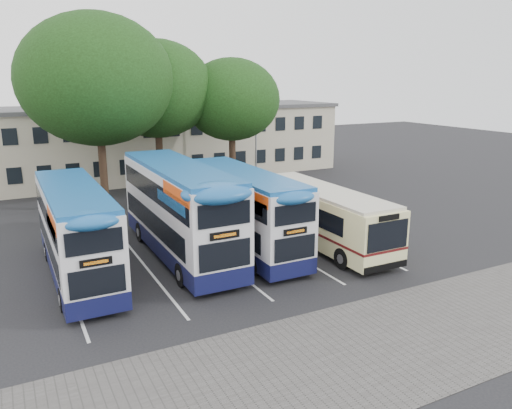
{
  "coord_description": "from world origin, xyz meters",
  "views": [
    {
      "loc": [
        -12.61,
        -16.29,
        8.57
      ],
      "look_at": [
        -1.69,
        5.0,
        2.46
      ],
      "focal_mm": 35.0,
      "sensor_mm": 36.0,
      "label": 1
    }
  ],
  "objects_px": {
    "tree_left": "(96,80)",
    "bus_single": "(321,213)",
    "tree_right": "(232,100)",
    "bus_dd_mid": "(179,207)",
    "lamp_post": "(256,122)",
    "tree_mid": "(156,89)",
    "bus_dd_left": "(76,228)",
    "bus_dd_right": "(244,207)"
  },
  "relations": [
    {
      "from": "tree_left",
      "to": "tree_mid",
      "type": "height_order",
      "value": "tree_left"
    },
    {
      "from": "tree_mid",
      "to": "bus_single",
      "type": "relative_size",
      "value": 1.11
    },
    {
      "from": "lamp_post",
      "to": "bus_dd_mid",
      "type": "relative_size",
      "value": 0.83
    },
    {
      "from": "tree_right",
      "to": "bus_dd_left",
      "type": "relative_size",
      "value": 1.02
    },
    {
      "from": "tree_left",
      "to": "bus_single",
      "type": "bearing_deg",
      "value": -54.39
    },
    {
      "from": "tree_right",
      "to": "bus_dd_right",
      "type": "xyz_separation_m",
      "value": [
        -4.94,
        -12.17,
        -4.72
      ]
    },
    {
      "from": "bus_single",
      "to": "tree_left",
      "type": "bearing_deg",
      "value": 125.61
    },
    {
      "from": "lamp_post",
      "to": "bus_single",
      "type": "height_order",
      "value": "lamp_post"
    },
    {
      "from": "tree_mid",
      "to": "bus_single",
      "type": "bearing_deg",
      "value": -72.47
    },
    {
      "from": "bus_dd_right",
      "to": "bus_single",
      "type": "xyz_separation_m",
      "value": [
        4.04,
        -0.94,
        -0.56
      ]
    },
    {
      "from": "tree_left",
      "to": "bus_dd_left",
      "type": "relative_size",
      "value": 1.29
    },
    {
      "from": "bus_dd_left",
      "to": "lamp_post",
      "type": "bearing_deg",
      "value": 41.66
    },
    {
      "from": "bus_dd_mid",
      "to": "bus_dd_right",
      "type": "relative_size",
      "value": 1.11
    },
    {
      "from": "lamp_post",
      "to": "tree_mid",
      "type": "xyz_separation_m",
      "value": [
        -8.53,
        -1.39,
        2.69
      ]
    },
    {
      "from": "tree_right",
      "to": "lamp_post",
      "type": "bearing_deg",
      "value": 35.71
    },
    {
      "from": "tree_left",
      "to": "tree_right",
      "type": "distance_m",
      "value": 9.8
    },
    {
      "from": "tree_mid",
      "to": "lamp_post",
      "type": "bearing_deg",
      "value": 9.27
    },
    {
      "from": "lamp_post",
      "to": "bus_dd_right",
      "type": "xyz_separation_m",
      "value": [
        -8.14,
        -14.47,
        -2.83
      ]
    },
    {
      "from": "tree_right",
      "to": "bus_dd_mid",
      "type": "height_order",
      "value": "tree_right"
    },
    {
      "from": "lamp_post",
      "to": "tree_mid",
      "type": "relative_size",
      "value": 0.81
    },
    {
      "from": "tree_mid",
      "to": "bus_dd_left",
      "type": "relative_size",
      "value": 1.15
    },
    {
      "from": "lamp_post",
      "to": "tree_right",
      "type": "xyz_separation_m",
      "value": [
        -3.2,
        -2.3,
        1.89
      ]
    },
    {
      "from": "bus_dd_right",
      "to": "tree_left",
      "type": "bearing_deg",
      "value": 112.68
    },
    {
      "from": "lamp_post",
      "to": "bus_dd_mid",
      "type": "xyz_separation_m",
      "value": [
        -11.29,
        -13.82,
        -2.57
      ]
    },
    {
      "from": "bus_dd_left",
      "to": "bus_single",
      "type": "relative_size",
      "value": 0.97
    },
    {
      "from": "tree_left",
      "to": "tree_mid",
      "type": "bearing_deg",
      "value": 22.57
    },
    {
      "from": "lamp_post",
      "to": "tree_right",
      "type": "height_order",
      "value": "tree_right"
    },
    {
      "from": "tree_mid",
      "to": "bus_dd_right",
      "type": "height_order",
      "value": "tree_mid"
    },
    {
      "from": "lamp_post",
      "to": "tree_left",
      "type": "relative_size",
      "value": 0.72
    },
    {
      "from": "bus_dd_mid",
      "to": "bus_single",
      "type": "height_order",
      "value": "bus_dd_mid"
    },
    {
      "from": "tree_left",
      "to": "tree_right",
      "type": "xyz_separation_m",
      "value": [
        9.66,
        0.89,
        -1.44
      ]
    },
    {
      "from": "bus_dd_right",
      "to": "bus_single",
      "type": "distance_m",
      "value": 4.19
    },
    {
      "from": "tree_left",
      "to": "bus_dd_mid",
      "type": "bearing_deg",
      "value": -81.62
    },
    {
      "from": "bus_dd_left",
      "to": "bus_dd_right",
      "type": "height_order",
      "value": "bus_dd_right"
    },
    {
      "from": "bus_dd_left",
      "to": "bus_dd_mid",
      "type": "bearing_deg",
      "value": 6.37
    },
    {
      "from": "tree_mid",
      "to": "bus_dd_left",
      "type": "height_order",
      "value": "tree_mid"
    },
    {
      "from": "lamp_post",
      "to": "tree_left",
      "type": "xyz_separation_m",
      "value": [
        -12.85,
        -3.19,
        3.33
      ]
    },
    {
      "from": "lamp_post",
      "to": "bus_dd_mid",
      "type": "bearing_deg",
      "value": -129.24
    },
    {
      "from": "tree_left",
      "to": "bus_dd_right",
      "type": "xyz_separation_m",
      "value": [
        4.72,
        -11.28,
        -6.16
      ]
    },
    {
      "from": "tree_mid",
      "to": "bus_dd_right",
      "type": "distance_m",
      "value": 14.2
    },
    {
      "from": "tree_right",
      "to": "bus_dd_right",
      "type": "distance_m",
      "value": 13.96
    },
    {
      "from": "bus_dd_left",
      "to": "bus_dd_right",
      "type": "xyz_separation_m",
      "value": [
        8.0,
        -0.11,
        0.02
      ]
    }
  ]
}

